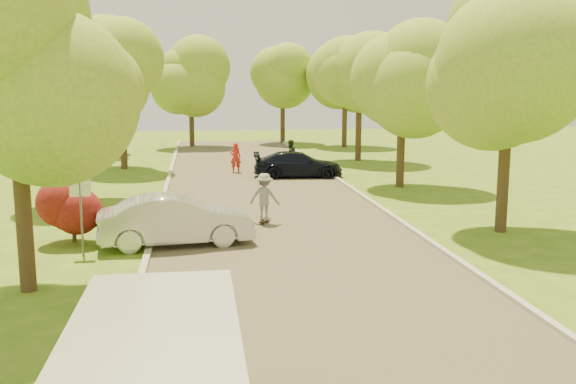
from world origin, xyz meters
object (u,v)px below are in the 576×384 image
street_sign (80,199)px  longboard (265,220)px  dark_sedan (298,164)px  skateboarder (264,197)px  silver_sedan (176,220)px  person_olive (290,155)px  person_striped (236,158)px

street_sign → longboard: (5.34, 3.30, -1.48)m
dark_sedan → skateboarder: size_ratio=2.78×
street_sign → skateboarder: 6.32m
silver_sedan → dark_sedan: (5.60, 12.87, -0.09)m
skateboarder → person_olive: (2.72, 12.76, -0.07)m
dark_sedan → person_olive: size_ratio=2.66×
skateboarder → person_striped: 12.44m
dark_sedan → person_striped: bearing=58.7°
silver_sedan → dark_sedan: 14.04m
silver_sedan → person_striped: person_striped is taller
silver_sedan → longboard: 3.88m
silver_sedan → longboard: (2.84, 2.57, -0.64)m
silver_sedan → dark_sedan: size_ratio=1.00×
person_olive → silver_sedan: bearing=41.5°
skateboarder → street_sign: bearing=53.0°
skateboarder → person_striped: skateboarder is taller
longboard → person_striped: 12.46m
skateboarder → person_olive: skateboarder is taller
street_sign → person_striped: (5.13, 15.74, -0.78)m
dark_sedan → longboard: 10.68m
silver_sedan → person_striped: bearing=-16.9°
longboard → skateboarder: bearing=111.3°
street_sign → longboard: size_ratio=2.59×
longboard → person_olive: person_olive is taller
street_sign → dark_sedan: street_sign is taller
dark_sedan → street_sign: bearing=153.7°
person_olive → longboard: bearing=49.4°
silver_sedan → person_striped: size_ratio=2.83×
dark_sedan → person_olive: (-0.03, 2.46, 0.19)m
dark_sedan → longboard: dark_sedan is taller
street_sign → person_olive: street_sign is taller
silver_sedan → person_olive: bearing=-26.9°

